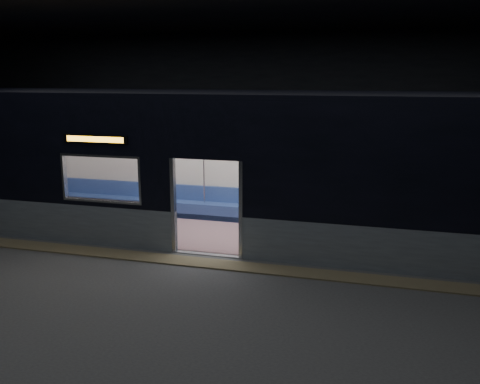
% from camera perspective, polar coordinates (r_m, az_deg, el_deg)
% --- Properties ---
extents(station_floor, '(24.00, 14.00, 0.01)m').
position_cam_1_polar(station_floor, '(9.94, -5.64, -9.09)').
color(station_floor, '#47494C').
rests_on(station_floor, ground).
extents(station_envelope, '(24.00, 14.00, 5.00)m').
position_cam_1_polar(station_envelope, '(9.20, -6.16, 12.57)').
color(station_envelope, black).
rests_on(station_envelope, station_floor).
extents(tactile_strip, '(22.80, 0.50, 0.03)m').
position_cam_1_polar(tactile_strip, '(10.41, -4.56, -7.89)').
color(tactile_strip, '#8C7F59').
rests_on(tactile_strip, station_floor).
extents(metro_car, '(18.00, 3.04, 3.35)m').
position_cam_1_polar(metro_car, '(11.77, -1.48, 3.85)').
color(metro_car, '#8B9AA6').
rests_on(metro_car, station_floor).
extents(passenger, '(0.38, 0.64, 1.30)m').
position_cam_1_polar(passenger, '(12.49, 15.05, -1.10)').
color(passenger, black).
rests_on(passenger, metro_car).
extents(handbag, '(0.30, 0.27, 0.12)m').
position_cam_1_polar(handbag, '(12.32, 15.14, -1.83)').
color(handbag, black).
rests_on(handbag, passenger).
extents(transit_map, '(0.98, 0.03, 0.63)m').
position_cam_1_polar(transit_map, '(12.67, 11.53, 2.52)').
color(transit_map, white).
rests_on(transit_map, metro_car).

